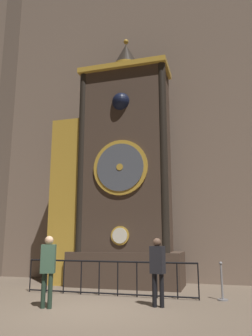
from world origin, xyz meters
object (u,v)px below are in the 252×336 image
Objects in this scene: clock_tower at (116,175)px; stanchion_post at (222,288)px; visitor_near at (48,264)px; visitor_far at (158,265)px.

stanchion_post is at bearing -26.13° from clock_tower.
visitor_far is (2.54, 0.86, -0.03)m from visitor_near.
visitor_near reaches higher than visitor_far.
visitor_near is 4.65m from stanchion_post.
visitor_far is at bearing -0.26° from visitor_near.
clock_tower reaches higher than stanchion_post.
visitor_near is (-0.45, -3.96, -2.91)m from clock_tower.
stanchion_post is at bearing 9.70° from visitor_near.
visitor_near is 1.03× the size of visitor_far.
clock_tower is 5.37m from stanchion_post.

